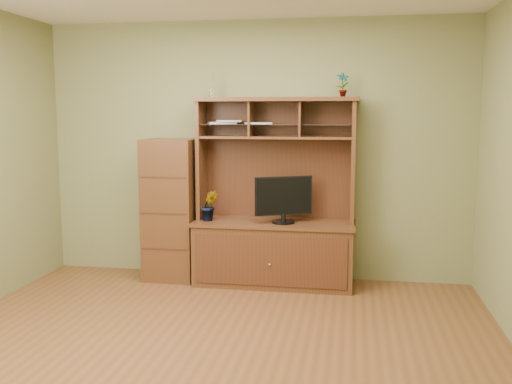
# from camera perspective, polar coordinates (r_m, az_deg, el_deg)

# --- Properties ---
(room) EXTENTS (4.54, 4.04, 2.74)m
(room) POSITION_cam_1_polar(r_m,az_deg,el_deg) (4.09, -4.86, 2.37)
(room) COLOR brown
(room) RESTS_ON ground
(media_hutch) EXTENTS (1.66, 0.61, 1.90)m
(media_hutch) POSITION_cam_1_polar(r_m,az_deg,el_deg) (5.85, 1.84, -4.17)
(media_hutch) COLOR #3F2112
(media_hutch) RESTS_ON room
(monitor) EXTENTS (0.55, 0.31, 0.47)m
(monitor) POSITION_cam_1_polar(r_m,az_deg,el_deg) (5.69, 2.77, -0.67)
(monitor) COLOR black
(monitor) RESTS_ON media_hutch
(orchid_plant) EXTENTS (0.20, 0.18, 0.32)m
(orchid_plant) POSITION_cam_1_polar(r_m,az_deg,el_deg) (5.84, -4.68, -1.35)
(orchid_plant) COLOR #35561D
(orchid_plant) RESTS_ON media_hutch
(top_plant) EXTENTS (0.15, 0.12, 0.24)m
(top_plant) POSITION_cam_1_polar(r_m,az_deg,el_deg) (5.75, 8.66, 10.58)
(top_plant) COLOR #396423
(top_plant) RESTS_ON media_hutch
(reed_diffuser) EXTENTS (0.06, 0.06, 0.29)m
(reed_diffuser) POSITION_cam_1_polar(r_m,az_deg,el_deg) (5.93, -4.43, 10.48)
(reed_diffuser) COLOR silver
(reed_diffuser) RESTS_ON media_hutch
(magazines) EXTENTS (0.69, 0.29, 0.04)m
(magazines) POSITION_cam_1_polar(r_m,az_deg,el_deg) (5.87, -2.05, 6.97)
(magazines) COLOR silver
(magazines) RESTS_ON media_hutch
(side_cabinet) EXTENTS (0.53, 0.48, 1.48)m
(side_cabinet) POSITION_cam_1_polar(r_m,az_deg,el_deg) (6.07, -8.48, -1.73)
(side_cabinet) COLOR #3F2112
(side_cabinet) RESTS_ON room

